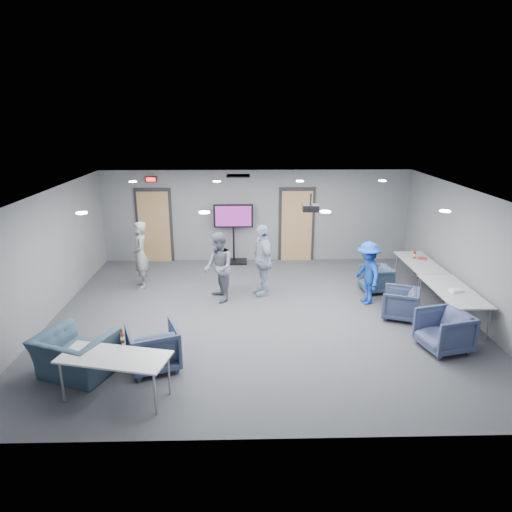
{
  "coord_description": "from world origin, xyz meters",
  "views": [
    {
      "loc": [
        -0.33,
        -9.17,
        4.23
      ],
      "look_at": [
        -0.09,
        0.53,
        1.2
      ],
      "focal_mm": 32.0,
      "sensor_mm": 36.0,
      "label": 1
    }
  ],
  "objects_px": {
    "person_c": "(262,260)",
    "person_a": "(140,255)",
    "person_b": "(218,267)",
    "chair_right_c": "(444,331)",
    "table_right_a": "(420,263)",
    "table_right_b": "(453,292)",
    "bottle_right": "(415,255)",
    "chair_front_b": "(76,355)",
    "bottle_front": "(122,338)",
    "projector": "(311,208)",
    "tv_stand": "(234,230)",
    "person_d": "(367,273)",
    "chair_front_a": "(153,347)",
    "table_front_left": "(114,359)",
    "chair_right_a": "(376,279)",
    "chair_right_b": "(400,303)"
  },
  "relations": [
    {
      "from": "chair_front_a",
      "to": "projector",
      "type": "relative_size",
      "value": 2.38
    },
    {
      "from": "person_b",
      "to": "chair_right_c",
      "type": "relative_size",
      "value": 1.99
    },
    {
      "from": "person_a",
      "to": "tv_stand",
      "type": "distance_m",
      "value": 3.0
    },
    {
      "from": "person_a",
      "to": "table_right_a",
      "type": "height_order",
      "value": "person_a"
    },
    {
      "from": "chair_right_c",
      "to": "table_front_left",
      "type": "height_order",
      "value": "chair_right_c"
    },
    {
      "from": "table_front_left",
      "to": "bottle_right",
      "type": "xyz_separation_m",
      "value": [
        6.28,
        4.73,
        0.14
      ]
    },
    {
      "from": "chair_right_b",
      "to": "projector",
      "type": "xyz_separation_m",
      "value": [
        -1.99,
        0.13,
        2.07
      ]
    },
    {
      "from": "person_a",
      "to": "table_front_left",
      "type": "height_order",
      "value": "person_a"
    },
    {
      "from": "chair_right_c",
      "to": "tv_stand",
      "type": "bearing_deg",
      "value": -157.44
    },
    {
      "from": "chair_front_b",
      "to": "person_d",
      "type": "bearing_deg",
      "value": -130.59
    },
    {
      "from": "person_a",
      "to": "chair_front_b",
      "type": "relative_size",
      "value": 1.46
    },
    {
      "from": "person_c",
      "to": "chair_right_b",
      "type": "bearing_deg",
      "value": 45.97
    },
    {
      "from": "person_a",
      "to": "chair_right_a",
      "type": "xyz_separation_m",
      "value": [
        5.87,
        -0.47,
        -0.53
      ]
    },
    {
      "from": "person_a",
      "to": "projector",
      "type": "xyz_separation_m",
      "value": [
        3.98,
        -1.89,
        1.56
      ]
    },
    {
      "from": "chair_right_b",
      "to": "table_right_b",
      "type": "bearing_deg",
      "value": 97.55
    },
    {
      "from": "chair_right_b",
      "to": "chair_front_b",
      "type": "distance_m",
      "value": 6.53
    },
    {
      "from": "person_d",
      "to": "chair_right_c",
      "type": "height_order",
      "value": "person_d"
    },
    {
      "from": "person_b",
      "to": "chair_right_c",
      "type": "xyz_separation_m",
      "value": [
        4.31,
        -2.46,
        -0.45
      ]
    },
    {
      "from": "chair_front_a",
      "to": "person_d",
      "type": "bearing_deg",
      "value": -169.3
    },
    {
      "from": "projector",
      "to": "bottle_right",
      "type": "bearing_deg",
      "value": 34.25
    },
    {
      "from": "chair_right_b",
      "to": "chair_right_c",
      "type": "bearing_deg",
      "value": 35.46
    },
    {
      "from": "person_d",
      "to": "table_right_b",
      "type": "xyz_separation_m",
      "value": [
        1.53,
        -1.07,
        -0.05
      ]
    },
    {
      "from": "chair_right_c",
      "to": "bottle_front",
      "type": "height_order",
      "value": "bottle_front"
    },
    {
      "from": "person_c",
      "to": "bottle_right",
      "type": "xyz_separation_m",
      "value": [
        3.87,
        0.47,
        -0.05
      ]
    },
    {
      "from": "person_b",
      "to": "chair_right_b",
      "type": "relative_size",
      "value": 2.26
    },
    {
      "from": "chair_front_a",
      "to": "chair_front_b",
      "type": "xyz_separation_m",
      "value": [
        -1.25,
        -0.21,
        -0.01
      ]
    },
    {
      "from": "chair_right_c",
      "to": "bottle_front",
      "type": "xyz_separation_m",
      "value": [
        -5.66,
        -0.97,
        0.44
      ]
    },
    {
      "from": "person_a",
      "to": "person_d",
      "type": "xyz_separation_m",
      "value": [
        5.44,
        -1.19,
        -0.11
      ]
    },
    {
      "from": "chair_front_a",
      "to": "projector",
      "type": "height_order",
      "value": "projector"
    },
    {
      "from": "table_right_a",
      "to": "table_right_b",
      "type": "bearing_deg",
      "value": -180.0
    },
    {
      "from": "chair_right_a",
      "to": "chair_front_b",
      "type": "relative_size",
      "value": 0.6
    },
    {
      "from": "table_right_b",
      "to": "bottle_right",
      "type": "relative_size",
      "value": 7.63
    },
    {
      "from": "person_c",
      "to": "person_a",
      "type": "bearing_deg",
      "value": -117.94
    },
    {
      "from": "table_right_a",
      "to": "bottle_right",
      "type": "distance_m",
      "value": 0.31
    },
    {
      "from": "table_right_a",
      "to": "person_c",
      "type": "bearing_deg",
      "value": 92.92
    },
    {
      "from": "chair_front_b",
      "to": "projector",
      "type": "relative_size",
      "value": 3.28
    },
    {
      "from": "chair_right_c",
      "to": "chair_front_a",
      "type": "bearing_deg",
      "value": -98.86
    },
    {
      "from": "bottle_front",
      "to": "projector",
      "type": "distance_m",
      "value": 4.45
    },
    {
      "from": "chair_front_b",
      "to": "bottle_front",
      "type": "distance_m",
      "value": 1.01
    },
    {
      "from": "bottle_front",
      "to": "table_right_a",
      "type": "bearing_deg",
      "value": 32.59
    },
    {
      "from": "table_right_b",
      "to": "chair_right_a",
      "type": "bearing_deg",
      "value": 31.54
    },
    {
      "from": "table_right_b",
      "to": "tv_stand",
      "type": "xyz_separation_m",
      "value": [
        -4.67,
        4.19,
        0.31
      ]
    },
    {
      "from": "bottle_right",
      "to": "person_b",
      "type": "bearing_deg",
      "value": -169.98
    },
    {
      "from": "person_b",
      "to": "chair_front_a",
      "type": "relative_size",
      "value": 1.95
    },
    {
      "from": "table_right_a",
      "to": "projector",
      "type": "xyz_separation_m",
      "value": [
        -2.99,
        -1.52,
        1.72
      ]
    },
    {
      "from": "person_d",
      "to": "bottle_right",
      "type": "bearing_deg",
      "value": 116.97
    },
    {
      "from": "person_d",
      "to": "projector",
      "type": "height_order",
      "value": "projector"
    },
    {
      "from": "person_d",
      "to": "table_front_left",
      "type": "distance_m",
      "value": 6.02
    },
    {
      "from": "chair_right_c",
      "to": "table_right_b",
      "type": "bearing_deg",
      "value": 136.34
    },
    {
      "from": "chair_right_b",
      "to": "table_right_b",
      "type": "height_order",
      "value": "table_right_b"
    }
  ]
}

